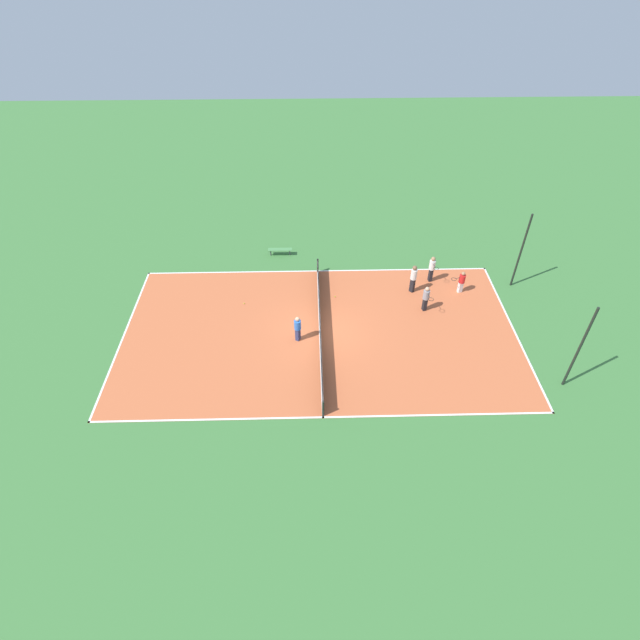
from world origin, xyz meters
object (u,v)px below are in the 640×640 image
Objects in this scene: player_baseline_gray at (426,297)px; player_coach_red at (462,281)px; tennis_net at (320,326)px; player_far_white at (414,277)px; fence_post_back_right at (579,349)px; tennis_ball_far_baseline at (335,297)px; fence_post_back_left at (521,251)px; player_near_blue at (298,327)px; player_near_white at (432,267)px; bench at (280,250)px; tennis_ball_midcourt at (244,303)px.

player_coach_red is at bearing 111.61° from player_baseline_gray.
tennis_net is 6.24m from player_baseline_gray.
player_far_white is 0.38× the size of fence_post_back_right.
fence_post_back_left is at bearing 95.06° from tennis_ball_far_baseline.
fence_post_back_left is (-4.01, 11.67, 1.89)m from tennis_net.
player_far_white is at bearing -178.71° from player_baseline_gray.
tennis_net is 7.41× the size of player_near_blue.
player_coach_red is 1.94m from player_near_white.
fence_post_back_right is (7.07, 10.71, 2.35)m from tennis_ball_far_baseline.
tennis_ball_midcourt is at bearing -110.67° from bench.
player_baseline_gray is at bearing -25.42° from player_near_white.
player_far_white is 0.38× the size of fence_post_back_left.
player_near_white reaches higher than tennis_ball_far_baseline.
tennis_net is at bearing -17.41° from tennis_ball_far_baseline.
player_near_white is 1.07× the size of player_baseline_gray.
tennis_ball_far_baseline is at bearing 162.59° from tennis_net.
fence_post_back_left reaches higher than player_coach_red.
player_far_white is 2.85m from player_coach_red.
bench is 8.28m from player_near_blue.
fence_post_back_right is (3.47, 12.85, 1.51)m from player_near_blue.
player_baseline_gray is (-2.30, 7.15, 0.05)m from player_near_blue.
player_near_blue is 4.27m from tennis_ball_far_baseline.
player_near_white is 0.36× the size of fence_post_back_right.
fence_post_back_right is (11.64, 14.09, 2.02)m from bench.
player_coach_red is at bearing -21.49° from bench.
player_far_white reaches higher than tennis_ball_far_baseline.
tennis_ball_far_baseline is 0.01× the size of fence_post_back_right.
fence_post_back_right reaches higher than tennis_ball_midcourt.
player_near_white is at bearing -93.83° from player_far_white.
bench is 1.08× the size of player_coach_red.
player_baseline_gray is at bearing -68.48° from fence_post_back_left.
fence_post_back_left is at bearing -127.77° from player_far_white.
tennis_ball_midcourt is (5.07, -1.91, -0.33)m from bench.
player_near_blue is 10.33m from player_coach_red.
tennis_ball_midcourt is 0.01× the size of fence_post_back_left.
player_baseline_gray is (5.87, 8.39, 0.55)m from bench.
bench is 18.39m from fence_post_back_right.
tennis_ball_far_baseline is (-3.06, 0.96, -0.45)m from tennis_net.
player_near_blue is 13.72m from fence_post_back_left.
player_coach_red is 12.75m from tennis_ball_midcourt.
player_coach_red reaches higher than tennis_ball_midcourt.
bench is at bearing 20.22° from player_far_white.
player_coach_red is at bearing 44.93° from player_near_white.
tennis_ball_midcourt is (-0.80, -10.30, -0.88)m from player_baseline_gray.
fence_post_back_right is at bearing 176.75° from player_far_white.
tennis_net is 167.45× the size of tennis_ball_far_baseline.
tennis_net is at bearing -108.96° from fence_post_back_right.
player_coach_red is at bearing 93.68° from tennis_ball_midcourt.
tennis_net is 3.24m from tennis_ball_far_baseline.
tennis_ball_far_baseline is (1.48, -5.87, -0.95)m from player_near_white.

